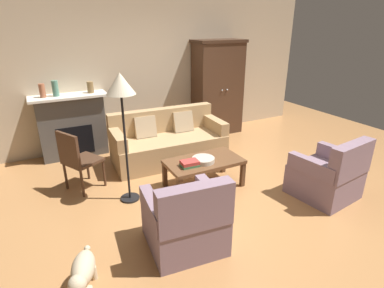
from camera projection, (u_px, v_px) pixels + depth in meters
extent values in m
plane|color=#B27A47|center=(214.00, 192.00, 4.40)|extent=(9.60, 9.60, 0.00)
cube|color=beige|center=(148.00, 70.00, 5.99)|extent=(7.20, 0.10, 2.80)
cube|color=#4C4947|center=(73.00, 127.00, 5.43)|extent=(1.10, 0.36, 1.08)
cube|color=black|center=(76.00, 141.00, 5.36)|extent=(0.60, 0.01, 0.52)
cube|color=white|center=(68.00, 96.00, 5.21)|extent=(1.26, 0.48, 0.04)
cube|color=#472D1E|center=(217.00, 90.00, 6.48)|extent=(1.00, 0.52, 1.89)
cube|color=#3C271A|center=(219.00, 41.00, 6.12)|extent=(1.06, 0.55, 0.06)
sphere|color=#ADAFB5|center=(222.00, 90.00, 6.22)|extent=(0.04, 0.04, 0.04)
sphere|color=#ADAFB5|center=(227.00, 90.00, 6.27)|extent=(0.04, 0.04, 0.04)
cube|color=tan|center=(169.00, 149.00, 5.34)|extent=(1.93, 0.91, 0.44)
cube|color=tan|center=(162.00, 120.00, 5.46)|extent=(1.91, 0.25, 0.42)
cube|color=tan|center=(117.00, 139.00, 4.87)|extent=(0.19, 0.80, 0.22)
cube|color=tan|center=(214.00, 124.00, 5.56)|extent=(0.19, 0.80, 0.22)
cube|color=tan|center=(145.00, 127.00, 5.22)|extent=(0.37, 0.20, 0.37)
cube|color=tan|center=(183.00, 122.00, 5.50)|extent=(0.37, 0.20, 0.37)
cube|color=brown|center=(204.00, 162.00, 4.43)|extent=(1.10, 0.60, 0.05)
cube|color=brown|center=(180.00, 191.00, 4.08)|extent=(0.06, 0.06, 0.37)
cube|color=brown|center=(243.00, 175.00, 4.51)|extent=(0.06, 0.06, 0.37)
cube|color=brown|center=(165.00, 175.00, 4.50)|extent=(0.06, 0.06, 0.37)
cube|color=brown|center=(223.00, 161.00, 4.94)|extent=(0.06, 0.06, 0.37)
cylinder|color=beige|center=(203.00, 160.00, 4.36)|extent=(0.32, 0.32, 0.06)
cube|color=#427A4C|center=(190.00, 165.00, 4.23)|extent=(0.25, 0.18, 0.03)
cube|color=#B73833|center=(190.00, 162.00, 4.22)|extent=(0.25, 0.18, 0.05)
cylinder|color=#A86042|center=(42.00, 91.00, 5.00)|extent=(0.10, 0.10, 0.22)
cylinder|color=slate|center=(55.00, 88.00, 5.08)|extent=(0.10, 0.10, 0.26)
cylinder|color=olive|center=(90.00, 87.00, 5.33)|extent=(0.11, 0.11, 0.19)
cube|color=gray|center=(184.00, 227.00, 3.32)|extent=(0.83, 0.83, 0.42)
cube|color=gray|center=(195.00, 207.00, 2.89)|extent=(0.77, 0.23, 0.46)
cube|color=gray|center=(212.00, 196.00, 3.32)|extent=(0.19, 0.71, 0.20)
cube|color=gray|center=(153.00, 209.00, 3.09)|extent=(0.19, 0.71, 0.20)
cube|color=gray|center=(324.00, 181.00, 4.27)|extent=(0.85, 0.85, 0.42)
cube|color=gray|center=(351.00, 160.00, 3.87)|extent=(0.77, 0.26, 0.46)
cube|color=gray|center=(341.00, 155.00, 4.33)|extent=(0.21, 0.71, 0.20)
cube|color=gray|center=(312.00, 167.00, 3.98)|extent=(0.21, 0.71, 0.20)
cube|color=#472D1E|center=(83.00, 161.00, 4.38)|extent=(0.59, 0.59, 0.04)
cylinder|color=#472D1E|center=(104.00, 173.00, 4.51)|extent=(0.04, 0.04, 0.41)
cylinder|color=#472D1E|center=(88.00, 167.00, 4.71)|extent=(0.04, 0.04, 0.41)
cylinder|color=#472D1E|center=(82.00, 184.00, 4.22)|extent=(0.04, 0.04, 0.41)
cylinder|color=#472D1E|center=(66.00, 176.00, 4.42)|extent=(0.04, 0.04, 0.41)
cube|color=#472D1E|center=(68.00, 149.00, 4.14)|extent=(0.24, 0.41, 0.45)
cylinder|color=black|center=(130.00, 198.00, 4.24)|extent=(0.26, 0.26, 0.02)
cylinder|color=black|center=(126.00, 149.00, 3.97)|extent=(0.03, 0.03, 1.48)
cone|color=beige|center=(120.00, 84.00, 3.65)|extent=(0.36, 0.36, 0.26)
ellipsoid|color=beige|center=(83.00, 268.00, 2.71)|extent=(0.32, 0.44, 0.22)
sphere|color=beige|center=(77.00, 284.00, 2.47)|extent=(0.15, 0.15, 0.15)
cylinder|color=beige|center=(94.00, 273.00, 2.90)|extent=(0.06, 0.06, 0.14)
cylinder|color=beige|center=(82.00, 274.00, 2.88)|extent=(0.06, 0.06, 0.14)
sphere|color=beige|center=(87.00, 248.00, 2.92)|extent=(0.06, 0.06, 0.06)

